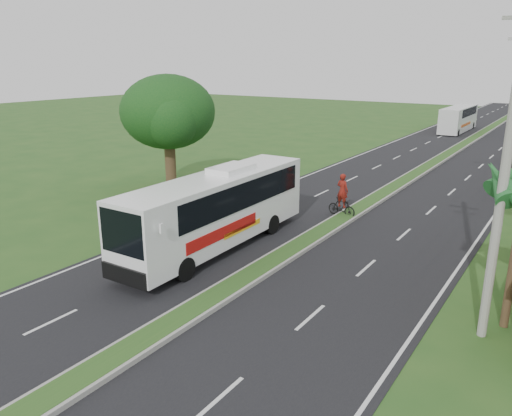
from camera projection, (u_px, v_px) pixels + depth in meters
The scene contains 10 objects.
ground at pixel (227, 292), 18.61m from camera, with size 180.00×180.00×0.00m, color #264F1D.
road_asphalt at pixel (399, 185), 34.59m from camera, with size 14.00×160.00×0.02m, color black.
median_strip at pixel (399, 184), 34.56m from camera, with size 1.20×160.00×0.18m.
lane_edge_left at pixel (313, 174), 38.14m from camera, with size 0.12×160.00×0.01m, color silver.
lane_edge_right at pixel (505, 199), 31.05m from camera, with size 0.12×160.00×0.01m, color silver.
shade_tree at pixel (167, 114), 31.60m from camera, with size 6.30×6.00×7.54m.
utility_pole_a at pixel (507, 157), 14.09m from camera, with size 1.60×0.28×11.00m.
coach_bus_main at pixel (218, 206), 22.50m from camera, with size 2.54×11.36×3.66m.
coach_bus_far at pixel (459, 117), 60.38m from camera, with size 2.35×10.24×2.98m.
motorcyclist at pixel (342, 201), 27.42m from camera, with size 1.78×0.78×2.43m.
Camera 1 is at (10.27, -13.53, 8.30)m, focal length 35.00 mm.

